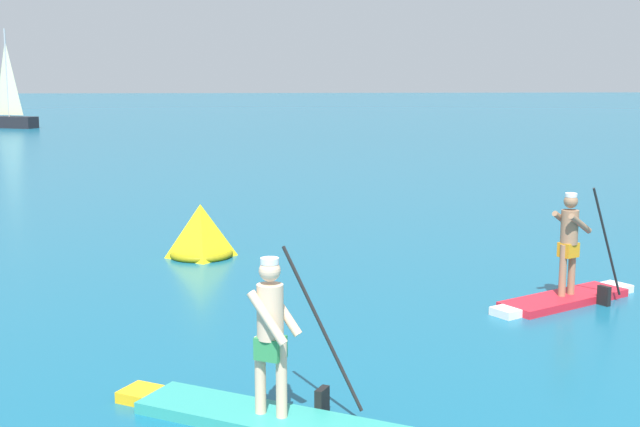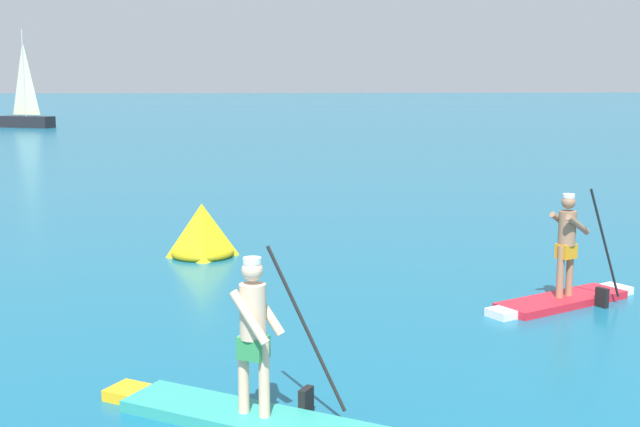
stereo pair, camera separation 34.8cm
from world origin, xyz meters
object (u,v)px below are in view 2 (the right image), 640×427
paddleboarder_near_left (258,397)px  paddleboarder_mid_center (565,281)px  race_marker_buoy (202,233)px  sailboat_left_horizon (27,114)px

paddleboarder_near_left → paddleboarder_mid_center: size_ratio=1.21×
race_marker_buoy → paddleboarder_near_left: bearing=-83.0°
paddleboarder_mid_center → race_marker_buoy: (-5.68, 3.94, 0.09)m
paddleboarder_near_left → race_marker_buoy: 8.03m
race_marker_buoy → sailboat_left_horizon: bearing=108.5°
paddleboarder_mid_center → paddleboarder_near_left: bearing=-167.1°
paddleboarder_mid_center → sailboat_left_horizon: (-20.81, 49.08, 0.63)m
race_marker_buoy → sailboat_left_horizon: 47.61m
paddleboarder_near_left → paddleboarder_mid_center: paddleboarder_mid_center is taller
sailboat_left_horizon → paddleboarder_near_left: bearing=132.4°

